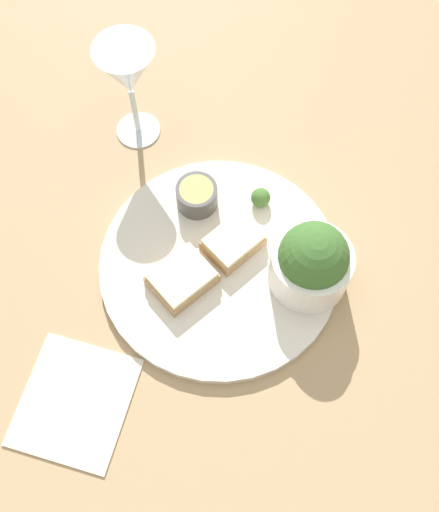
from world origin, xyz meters
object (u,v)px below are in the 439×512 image
sauce_ramekin (197,195)px  cheese_toast_near (182,278)px  wine_glass (128,74)px  salad_bowl (312,262)px  napkin (75,401)px  cheese_toast_far (233,242)px

sauce_ramekin → cheese_toast_near: sauce_ramekin is taller
sauce_ramekin → wine_glass: wine_glass is taller
wine_glass → salad_bowl: bearing=130.7°
salad_bowl → napkin: size_ratio=0.60×
salad_bowl → cheese_toast_near: 0.16m
wine_glass → napkin: 0.42m
cheese_toast_far → wine_glass: bearing=-58.4°
sauce_ramekin → cheese_toast_near: bearing=78.3°
cheese_toast_near → cheese_toast_far: 0.08m
napkin → sauce_ramekin: bearing=-121.6°
cheese_toast_near → wine_glass: 0.27m
wine_glass → sauce_ramekin: bearing=121.1°
salad_bowl → sauce_ramekin: salad_bowl is taller
sauce_ramekin → napkin: sauce_ramekin is taller
cheese_toast_far → wine_glass: size_ratio=0.53×
salad_bowl → napkin: salad_bowl is taller
wine_glass → cheese_toast_far: bearing=121.6°
cheese_toast_near → cheese_toast_far: size_ratio=1.10×
sauce_ramekin → wine_glass: size_ratio=0.33×
cheese_toast_far → wine_glass: wine_glass is taller
cheese_toast_near → cheese_toast_far: bearing=-145.4°
salad_bowl → sauce_ramekin: bearing=-41.1°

